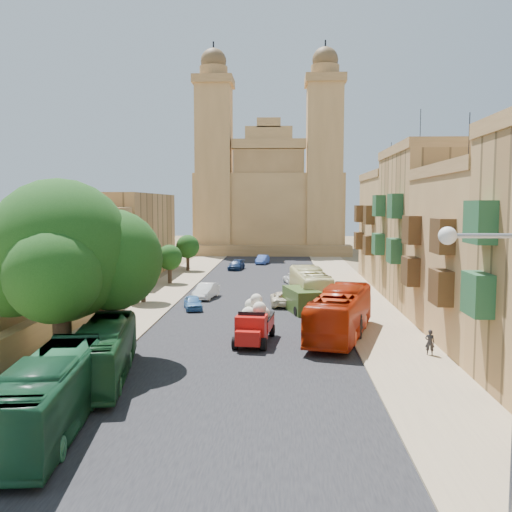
# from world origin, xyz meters

# --- Properties ---
(ground) EXTENTS (260.00, 260.00, 0.00)m
(ground) POSITION_xyz_m (0.00, 0.00, 0.00)
(ground) COLOR brown
(road_surface) EXTENTS (14.00, 140.00, 0.01)m
(road_surface) POSITION_xyz_m (0.00, 30.00, 0.01)
(road_surface) COLOR black
(road_surface) RESTS_ON ground
(sidewalk_east) EXTENTS (5.00, 140.00, 0.01)m
(sidewalk_east) POSITION_xyz_m (9.50, 30.00, 0.01)
(sidewalk_east) COLOR #998464
(sidewalk_east) RESTS_ON ground
(sidewalk_west) EXTENTS (5.00, 140.00, 0.01)m
(sidewalk_west) POSITION_xyz_m (-9.50, 30.00, 0.01)
(sidewalk_west) COLOR #998464
(sidewalk_west) RESTS_ON ground
(kerb_east) EXTENTS (0.25, 140.00, 0.12)m
(kerb_east) POSITION_xyz_m (7.00, 30.00, 0.06)
(kerb_east) COLOR #998464
(kerb_east) RESTS_ON ground
(kerb_west) EXTENTS (0.25, 140.00, 0.12)m
(kerb_west) POSITION_xyz_m (-7.00, 30.00, 0.06)
(kerb_west) COLOR #998464
(kerb_west) RESTS_ON ground
(townhouse_b) EXTENTS (9.00, 14.00, 14.90)m
(townhouse_b) POSITION_xyz_m (15.95, 11.00, 5.66)
(townhouse_b) COLOR #A47B4A
(townhouse_b) RESTS_ON ground
(townhouse_c) EXTENTS (9.00, 14.00, 17.40)m
(townhouse_c) POSITION_xyz_m (15.95, 25.00, 6.91)
(townhouse_c) COLOR #AE834F
(townhouse_c) RESTS_ON ground
(townhouse_d) EXTENTS (9.00, 14.00, 15.90)m
(townhouse_d) POSITION_xyz_m (15.95, 39.00, 6.16)
(townhouse_d) COLOR #A47B4A
(townhouse_d) RESTS_ON ground
(west_wall) EXTENTS (1.00, 40.00, 1.80)m
(west_wall) POSITION_xyz_m (-12.50, 20.00, 0.90)
(west_wall) COLOR #A47B4A
(west_wall) RESTS_ON ground
(west_building_low) EXTENTS (10.00, 28.00, 8.40)m
(west_building_low) POSITION_xyz_m (-18.00, 18.00, 4.20)
(west_building_low) COLOR olive
(west_building_low) RESTS_ON ground
(west_building_mid) EXTENTS (10.00, 22.00, 10.00)m
(west_building_mid) POSITION_xyz_m (-18.00, 44.00, 5.00)
(west_building_mid) COLOR #AE834F
(west_building_mid) RESTS_ON ground
(church) EXTENTS (28.00, 22.50, 36.30)m
(church) POSITION_xyz_m (-0.00, 78.61, 9.52)
(church) COLOR #A47B4A
(church) RESTS_ON ground
(ficus_tree) EXTENTS (10.13, 9.32, 10.13)m
(ficus_tree) POSITION_xyz_m (-9.41, 4.01, 5.99)
(ficus_tree) COLOR #37271B
(ficus_tree) RESTS_ON ground
(street_tree_a) EXTENTS (3.15, 3.15, 4.84)m
(street_tree_a) POSITION_xyz_m (-10.00, 12.00, 3.24)
(street_tree_a) COLOR #37271B
(street_tree_a) RESTS_ON ground
(street_tree_b) EXTENTS (3.49, 3.49, 5.36)m
(street_tree_b) POSITION_xyz_m (-10.00, 24.00, 3.59)
(street_tree_b) COLOR #37271B
(street_tree_b) RESTS_ON ground
(street_tree_c) EXTENTS (2.79, 2.79, 4.29)m
(street_tree_c) POSITION_xyz_m (-10.00, 36.00, 2.86)
(street_tree_c) COLOR #37271B
(street_tree_c) RESTS_ON ground
(street_tree_d) EXTENTS (3.07, 3.07, 4.72)m
(street_tree_d) POSITION_xyz_m (-10.00, 48.00, 3.16)
(street_tree_d) COLOR #37271B
(street_tree_d) RESTS_ON ground
(streetlamp) EXTENTS (2.11, 0.44, 8.22)m
(streetlamp) POSITION_xyz_m (7.72, -12.00, 5.20)
(streetlamp) COLOR gray
(streetlamp) RESTS_ON ground
(red_truck) EXTENTS (2.55, 5.32, 3.01)m
(red_truck) POSITION_xyz_m (0.67, 9.52, 1.32)
(red_truck) COLOR #B9130E
(red_truck) RESTS_ON ground
(olive_pickup) EXTENTS (3.16, 4.98, 1.90)m
(olive_pickup) POSITION_xyz_m (4.00, 20.00, 0.93)
(olive_pickup) COLOR #36501E
(olive_pickup) RESTS_ON ground
(bus_green_south) EXTENTS (3.63, 10.62, 2.90)m
(bus_green_south) POSITION_xyz_m (-6.50, -4.90, 1.45)
(bus_green_south) COLOR #184A2D
(bus_green_south) RESTS_ON ground
(bus_green_north) EXTENTS (3.93, 10.24, 2.78)m
(bus_green_north) POSITION_xyz_m (-6.50, 1.64, 1.39)
(bus_green_north) COLOR #194B24
(bus_green_north) RESTS_ON ground
(bus_red_east) EXTENTS (5.55, 11.73, 3.18)m
(bus_red_east) POSITION_xyz_m (6.26, 11.26, 1.59)
(bus_red_east) COLOR #AF2409
(bus_red_east) RESTS_ON ground
(bus_cream_east) EXTENTS (3.57, 11.01, 3.01)m
(bus_cream_east) POSITION_xyz_m (4.89, 24.68, 1.51)
(bus_cream_east) COLOR beige
(bus_cream_east) RESTS_ON ground
(car_blue_a) EXTENTS (2.17, 3.64, 1.16)m
(car_blue_a) POSITION_xyz_m (-5.00, 20.60, 0.58)
(car_blue_a) COLOR #427EBD
(car_blue_a) RESTS_ON ground
(car_white_a) EXTENTS (2.19, 4.42, 1.39)m
(car_white_a) POSITION_xyz_m (-4.65, 26.19, 0.70)
(car_white_a) COLOR white
(car_white_a) RESTS_ON ground
(car_cream) EXTENTS (2.20, 4.44, 1.21)m
(car_cream) POSITION_xyz_m (2.44, 22.84, 0.61)
(car_cream) COLOR #F8E7C4
(car_cream) RESTS_ON ground
(car_dkblue) EXTENTS (2.26, 4.45, 1.24)m
(car_dkblue) POSITION_xyz_m (-3.72, 49.40, 0.62)
(car_dkblue) COLOR #102349
(car_dkblue) RESTS_ON ground
(car_white_b) EXTENTS (2.50, 4.13, 1.31)m
(car_white_b) POSITION_xyz_m (3.59, 36.26, 0.66)
(car_white_b) COLOR white
(car_white_b) RESTS_ON ground
(car_blue_b) EXTENTS (2.03, 4.12, 1.30)m
(car_blue_b) POSITION_xyz_m (-0.50, 56.80, 0.65)
(car_blue_b) COLOR #385BBF
(car_blue_b) RESTS_ON ground
(pedestrian_a) EXTENTS (0.62, 0.47, 1.50)m
(pedestrian_a) POSITION_xyz_m (11.00, 7.02, 0.75)
(pedestrian_a) COLOR #252326
(pedestrian_a) RESTS_ON ground
(pedestrian_c) EXTENTS (0.64, 1.04, 1.65)m
(pedestrian_c) POSITION_xyz_m (7.50, 10.82, 0.82)
(pedestrian_c) COLOR #323335
(pedestrian_c) RESTS_ON ground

